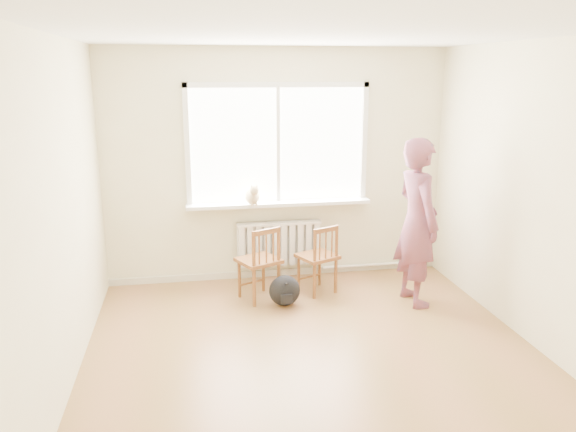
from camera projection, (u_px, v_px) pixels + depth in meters
name	position (u px, v px, depth m)	size (l,w,h in m)	color
floor	(320.00, 367.00, 4.74)	(4.50, 4.50, 0.00)	#96643D
ceiling	(325.00, 32.00, 4.07)	(4.50, 4.50, 0.00)	white
back_wall	(278.00, 166.00, 6.55)	(4.00, 0.01, 2.70)	beige
window	(278.00, 140.00, 6.45)	(2.12, 0.05, 1.42)	white
windowsill	(279.00, 203.00, 6.55)	(2.15, 0.22, 0.04)	white
radiator	(279.00, 243.00, 6.69)	(1.00, 0.12, 0.55)	white
heating_pipe	(377.00, 265.00, 7.02)	(0.04, 0.04, 1.40)	silver
baseboard	(278.00, 272.00, 6.86)	(4.00, 0.03, 0.08)	beige
chair_left	(261.00, 263.00, 6.04)	(0.54, 0.53, 0.83)	brown
chair_right	(320.00, 259.00, 6.24)	(0.51, 0.50, 0.79)	brown
person	(417.00, 222.00, 5.88)	(0.65, 0.43, 1.78)	#CB4377
cat	(252.00, 196.00, 6.38)	(0.19, 0.38, 0.25)	beige
backpack	(285.00, 291.00, 5.96)	(0.33, 0.25, 0.33)	black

